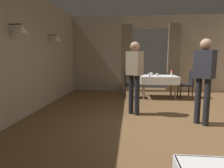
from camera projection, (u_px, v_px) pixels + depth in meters
ground at (169, 128)px, 3.71m from camera, size 10.08×10.08×0.00m
wall_left at (9, 50)px, 3.81m from camera, size 0.49×8.40×3.00m
wall_back at (150, 54)px, 7.62m from camera, size 6.40×0.27×3.00m
dining_table_mid at (158, 79)px, 6.42m from camera, size 1.23×0.88×0.75m
chair_mid_right at (188, 83)px, 6.45m from camera, size 0.44×0.44×0.93m
chair_mid_left at (129, 83)px, 6.44m from camera, size 0.44×0.44×0.93m
flower_vase_mid at (171, 73)px, 6.33m from camera, size 0.07×0.07×0.19m
glass_mid_b at (151, 74)px, 6.51m from camera, size 0.08×0.08×0.11m
glass_mid_c at (149, 75)px, 6.14m from camera, size 0.07×0.07×0.12m
glass_mid_d at (157, 75)px, 6.28m from camera, size 0.08×0.08×0.10m
person_waiter_by_doorway at (204, 75)px, 3.76m from camera, size 0.41×0.41×1.72m
person_diner_standing_aside at (134, 72)px, 4.46m from camera, size 0.42×0.40×1.72m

